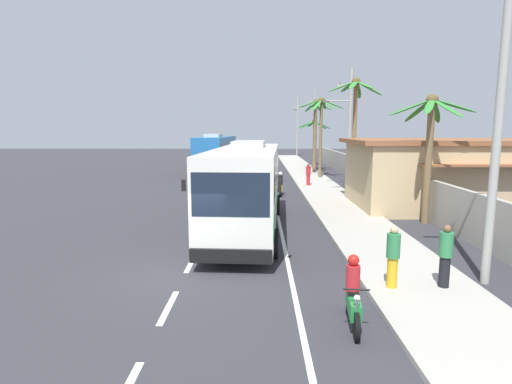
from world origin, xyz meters
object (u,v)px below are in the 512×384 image
pedestrian_near_kerb (308,174)px  utility_pole_mid (349,126)px  motorcycle_beside_bus (280,186)px  palm_third (321,118)px  utility_pole_distant (297,125)px  palm_farthest (355,110)px  palm_second (430,133)px  pedestrian_midwalk (393,256)px  palm_nearest (314,131)px  coach_bus_far_lane (216,153)px  motorcycle_trailing (353,297)px  palm_fourth (315,124)px  coach_bus_foreground (247,185)px  roadside_building (489,174)px  utility_pole_nearest (500,101)px  utility_pole_far (314,126)px  pedestrian_far_walk (445,255)px

pedestrian_near_kerb → utility_pole_mid: (2.78, -0.98, 3.63)m
motorcycle_beside_bus → palm_third: (3.94, 9.09, 4.75)m
utility_pole_distant → palm_farthest: (-0.14, -41.73, 0.62)m
pedestrian_near_kerb → palm_second: bearing=-145.8°
utility_pole_mid → palm_farthest: utility_pole_mid is taller
pedestrian_midwalk → palm_nearest: size_ratio=0.31×
coach_bus_far_lane → pedestrian_midwalk: coach_bus_far_lane is taller
motorcycle_trailing → palm_third: palm_third is taller
pedestrian_midwalk → palm_fourth: 30.94m
coach_bus_far_lane → utility_pole_mid: size_ratio=1.23×
utility_pole_mid → palm_fourth: size_ratio=1.19×
coach_bus_foreground → palm_fourth: palm_fourth is taller
palm_nearest → roadside_building: (7.01, -21.15, -2.25)m
coach_bus_foreground → pedestrian_near_kerb: (4.30, 13.60, -1.00)m
palm_fourth → palm_farthest: size_ratio=0.96×
coach_bus_foreground → coach_bus_far_lane: size_ratio=1.07×
motorcycle_trailing → utility_pole_distant: (4.04, 59.36, 4.34)m
motorcycle_beside_bus → motorcycle_trailing: bearing=-87.8°
palm_third → coach_bus_foreground: bearing=-107.5°
palm_fourth → roadside_building: (7.32, -18.40, -2.98)m
utility_pole_distant → palm_nearest: bearing=-90.9°
motorcycle_beside_bus → palm_second: 11.10m
utility_pole_nearest → motorcycle_beside_bus: bearing=107.8°
motorcycle_beside_bus → palm_nearest: size_ratio=0.36×
utility_pole_mid → palm_farthest: 4.02m
coach_bus_foreground → motorcycle_trailing: 9.38m
utility_pole_distant → palm_second: bearing=-88.1°
pedestrian_near_kerb → pedestrian_midwalk: size_ratio=0.98×
utility_pole_mid → palm_nearest: utility_pole_mid is taller
utility_pole_distant → motorcycle_trailing: bearing=-93.9°
motorcycle_trailing → palm_fourth: bearing=84.1°
palm_nearest → pedestrian_midwalk: bearing=-93.8°
utility_pole_mid → utility_pole_far: bearing=90.3°
utility_pole_distant → palm_third: size_ratio=1.34×
motorcycle_beside_bus → palm_third: bearing=66.6°
pedestrian_near_kerb → roadside_building: roadside_building is taller
palm_second → palm_fourth: size_ratio=0.82×
motorcycle_beside_bus → coach_bus_far_lane: bearing=113.0°
palm_fourth → coach_bus_foreground: bearing=-104.4°
roadside_building → utility_pole_mid: bearing=130.5°
palm_third → palm_farthest: palm_farthest is taller
coach_bus_far_lane → motorcycle_trailing: (6.44, -32.00, -1.38)m
utility_pole_mid → utility_pole_far: (-0.11, 18.93, 0.09)m
utility_pole_far → pedestrian_far_walk: bearing=-92.0°
roadside_building → palm_farthest: bearing=152.7°
palm_second → pedestrian_near_kerb: bearing=108.5°
pedestrian_midwalk → palm_second: bearing=-123.8°
utility_pole_far → utility_pole_distant: size_ratio=0.93×
palm_farthest → utility_pole_mid: bearing=82.9°
motorcycle_beside_bus → palm_third: palm_third is taller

